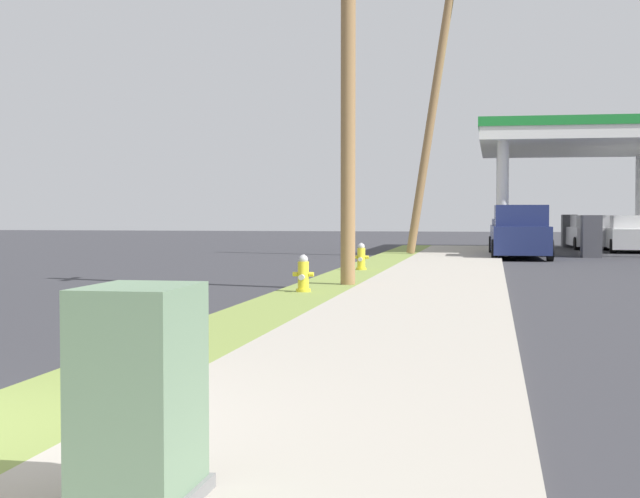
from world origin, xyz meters
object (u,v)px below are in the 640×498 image
Objects in this scene: car_silver_by_near_pump at (590,233)px; car_white_by_far_pump at (631,235)px; utility_pole_midground at (348,90)px; fire_hydrant_nearest at (130,334)px; fire_hydrant_third at (361,258)px; truck_navy_at_forecourt at (519,234)px; utility_pole_background at (432,116)px; fire_hydrant_second at (303,275)px; utility_cabinet at (140,404)px.

car_white_by_far_pump is (1.35, -3.50, 0.00)m from car_silver_by_near_pump.
fire_hydrant_nearest is at bearing -92.92° from utility_pole_midground.
truck_navy_at_forecourt is at bearing 65.84° from fire_hydrant_third.
truck_navy_at_forecourt reaches higher than car_white_by_far_pump.
utility_pole_background reaches higher than fire_hydrant_third.
utility_pole_background is at bearing 85.59° from fire_hydrant_second.
car_white_by_far_pump is at bearing -68.88° from car_silver_by_near_pump.
fire_hydrant_second is at bearing 97.70° from utility_cabinet.
car_white_by_far_pump is (9.50, 33.39, 0.28)m from fire_hydrant_nearest.
utility_pole_background is at bearing -142.60° from car_white_by_far_pump.
fire_hydrant_third is at bearing 89.62° from fire_hydrant_nearest.
car_silver_by_near_pump is at bearing 73.56° from utility_pole_midground.
utility_cabinet is 0.26× the size of car_white_by_far_pump.
utility_pole_background is 1.90× the size of truck_navy_at_forecourt.
utility_cabinet is at bearing -85.36° from fire_hydrant_third.
utility_cabinet is at bearing -101.48° from car_white_by_far_pump.
truck_navy_at_forecourt is at bearing 75.36° from utility_pole_midground.
utility_pole_midground is 24.19m from car_white_by_far_pump.
fire_hydrant_nearest is at bearing -90.38° from fire_hydrant_third.
car_silver_by_near_pump reaches higher than fire_hydrant_third.
utility_pole_background is at bearing 87.15° from fire_hydrant_nearest.
fire_hydrant_second is at bearing -91.08° from fire_hydrant_third.
utility_pole_midground reaches higher than fire_hydrant_third.
fire_hydrant_third is 19.18m from car_white_by_far_pump.
car_white_by_far_pump reaches higher than utility_cabinet.
utility_pole_midground is 16.43m from truck_navy_at_forecourt.
fire_hydrant_second is 0.14× the size of truck_navy_at_forecourt.
utility_pole_midground is (0.60, 1.95, 3.89)m from fire_hydrant_second.
car_white_by_far_pump is at bearing 68.07° from utility_pole_midground.
fire_hydrant_third is 6.72m from utility_pole_midground.
fire_hydrant_nearest is 4.81m from utility_cabinet.
fire_hydrant_third is (0.11, 16.67, 0.00)m from fire_hydrant_nearest.
utility_pole_midground is 16.12m from utility_cabinet.
fire_hydrant_third is 11.65m from utility_pole_background.
fire_hydrant_second is at bearing 90.19° from fire_hydrant_nearest.
fire_hydrant_nearest is at bearing -99.83° from truck_navy_at_forecourt.
fire_hydrant_nearest is 27.16m from truck_navy_at_forecourt.
fire_hydrant_nearest is 11.87m from utility_pole_midground.
utility_pole_midground is at bearing -111.93° from car_white_by_far_pump.
fire_hydrant_nearest is 0.07× the size of utility_pole_background.
truck_navy_at_forecourt is (-4.87, -6.63, 0.19)m from car_white_by_far_pump.
utility_pole_midground is at bearing 94.57° from utility_cabinet.
truck_navy_at_forecourt is at bearing 84.85° from utility_cabinet.
fire_hydrant_second is at bearing -111.55° from car_white_by_far_pump.
fire_hydrant_second is at bearing -107.12° from utility_pole_midground.
fire_hydrant_nearest is 1.00× the size of fire_hydrant_second.
utility_pole_background is (0.78, 15.95, 1.04)m from utility_pole_midground.
car_silver_by_near_pump is at bearing 70.86° from truck_navy_at_forecourt.
car_silver_by_near_pump is 3.75m from car_white_by_far_pump.
car_white_by_far_pump is at bearing 53.72° from truck_navy_at_forecourt.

